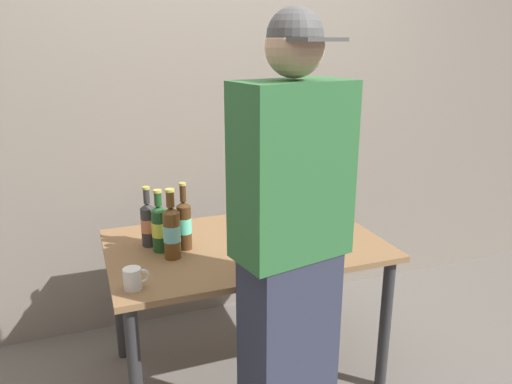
{
  "coord_description": "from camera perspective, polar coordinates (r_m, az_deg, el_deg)",
  "views": [
    {
      "loc": [
        -0.72,
        -2.11,
        1.68
      ],
      "look_at": [
        0.06,
        0.0,
        0.98
      ],
      "focal_mm": 34.7,
      "sensor_mm": 36.0,
      "label": 1
    }
  ],
  "objects": [
    {
      "name": "beer_bottle_brown",
      "position": [
        2.32,
        -8.28,
        -3.62
      ],
      "size": [
        0.07,
        0.07,
        0.32
      ],
      "color": "#472B14",
      "rests_on": "desk"
    },
    {
      "name": "laptop",
      "position": [
        2.63,
        5.04,
        -2.9
      ],
      "size": [
        0.44,
        0.43,
        0.21
      ],
      "color": "black",
      "rests_on": "desk"
    },
    {
      "name": "desk",
      "position": [
        2.46,
        -1.28,
        -7.87
      ],
      "size": [
        1.31,
        0.83,
        0.73
      ],
      "color": "olive",
      "rests_on": "ground"
    },
    {
      "name": "coffee_mug",
      "position": [
        2.03,
        -13.96,
        -9.65
      ],
      "size": [
        0.1,
        0.07,
        0.09
      ],
      "color": "white",
      "rests_on": "desk"
    },
    {
      "name": "beer_bottle_amber",
      "position": [
        2.24,
        -9.68,
        -4.43
      ],
      "size": [
        0.08,
        0.08,
        0.32
      ],
      "color": "brown",
      "rests_on": "desk"
    },
    {
      "name": "ground_plane",
      "position": [
        2.79,
        -1.19,
        -19.82
      ],
      "size": [
        8.0,
        8.0,
        0.0
      ],
      "primitive_type": "plane",
      "color": "slate",
      "rests_on": "ground"
    },
    {
      "name": "beer_bottle_green",
      "position": [
        2.32,
        -11.06,
        -3.96
      ],
      "size": [
        0.07,
        0.07,
        0.3
      ],
      "color": "#1E5123",
      "rests_on": "desk"
    },
    {
      "name": "beer_bottle_dark",
      "position": [
        2.4,
        -12.31,
        -3.52
      ],
      "size": [
        0.07,
        0.07,
        0.29
      ],
      "color": "#333333",
      "rests_on": "desk"
    },
    {
      "name": "back_wall",
      "position": [
        2.95,
        -6.07,
        9.75
      ],
      "size": [
        6.0,
        0.1,
        2.6
      ],
      "primitive_type": "cube",
      "color": "gray",
      "rests_on": "ground"
    },
    {
      "name": "person_figure",
      "position": [
        1.84,
        3.94,
        -7.67
      ],
      "size": [
        0.44,
        0.33,
        1.78
      ],
      "color": "#2D3347",
      "rests_on": "ground"
    }
  ]
}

